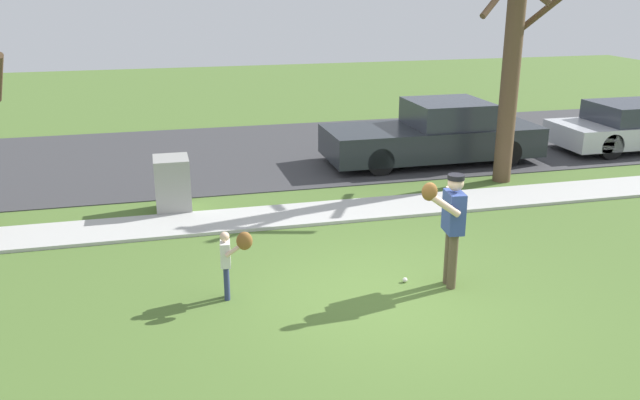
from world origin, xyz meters
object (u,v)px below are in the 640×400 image
(street_tree_near, at_px, (513,51))
(parked_pickup_dark, at_px, (434,135))
(person_adult, at_px, (451,218))
(utility_cabinet, at_px, (172,184))
(baseball, at_px, (405,280))
(parked_sedan_silver, at_px, (639,126))
(person_child, at_px, (231,255))

(street_tree_near, bearing_deg, parked_pickup_dark, 113.26)
(person_adult, relative_size, utility_cabinet, 1.59)
(baseball, bearing_deg, utility_cabinet, 127.37)
(street_tree_near, bearing_deg, utility_cabinet, -177.88)
(utility_cabinet, xyz_separation_m, parked_pickup_dark, (6.35, 2.17, 0.14))
(person_adult, relative_size, parked_sedan_silver, 0.37)
(person_adult, bearing_deg, street_tree_near, -119.70)
(baseball, xyz_separation_m, utility_cabinet, (-3.17, 4.15, 0.49))
(baseball, distance_m, parked_sedan_silver, 10.93)
(baseball, bearing_deg, person_adult, -26.11)
(baseball, xyz_separation_m, parked_sedan_silver, (8.96, 6.23, 0.58))
(person_adult, bearing_deg, utility_cabinet, -43.19)
(parked_sedan_silver, bearing_deg, baseball, 34.81)
(utility_cabinet, bearing_deg, person_adult, -49.94)
(person_child, xyz_separation_m, utility_cabinet, (-0.63, 4.08, -0.15))
(person_adult, distance_m, person_child, 3.12)
(street_tree_near, bearing_deg, person_adult, -126.45)
(utility_cabinet, distance_m, parked_pickup_dark, 6.72)
(utility_cabinet, height_order, parked_sedan_silver, parked_sedan_silver)
(baseball, relative_size, street_tree_near, 0.01)
(person_child, relative_size, utility_cabinet, 0.98)
(parked_pickup_dark, bearing_deg, utility_cabinet, 18.87)
(baseball, height_order, utility_cabinet, utility_cabinet)
(street_tree_near, relative_size, parked_sedan_silver, 1.17)
(person_adult, relative_size, person_child, 1.62)
(street_tree_near, bearing_deg, parked_sedan_silver, 20.10)
(utility_cabinet, distance_m, street_tree_near, 7.54)
(street_tree_near, relative_size, parked_pickup_dark, 1.03)
(baseball, distance_m, street_tree_near, 6.59)
(person_child, bearing_deg, baseball, 5.05)
(baseball, distance_m, parked_pickup_dark, 7.11)
(baseball, distance_m, utility_cabinet, 5.25)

